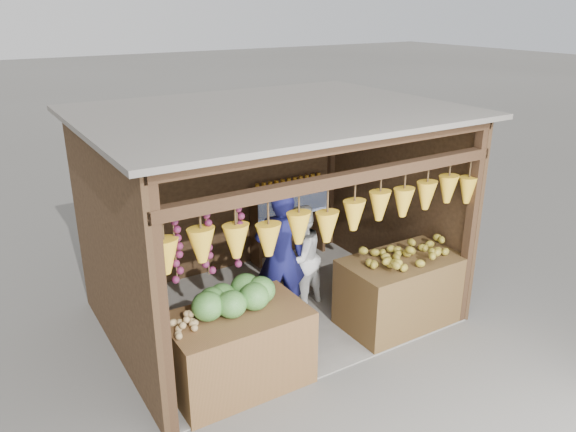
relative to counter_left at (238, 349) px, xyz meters
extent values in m
plane|color=#514F49|center=(1.06, 1.10, -0.42)|extent=(80.00, 80.00, 0.00)
cube|color=slate|center=(1.06, 1.10, -0.41)|extent=(4.00, 3.00, 0.02)
cube|color=black|center=(1.06, 2.60, 0.88)|extent=(4.00, 0.06, 2.60)
cube|color=black|center=(-0.94, 1.10, 0.88)|extent=(0.06, 3.00, 2.60)
cube|color=black|center=(3.06, 1.10, 0.88)|extent=(0.06, 3.00, 2.60)
cube|color=#605B54|center=(1.06, 1.10, 2.21)|extent=(4.30, 3.30, 0.06)
cube|color=black|center=(-0.88, -0.34, 0.88)|extent=(0.11, 0.11, 2.60)
cube|color=black|center=(3.00, -0.34, 0.88)|extent=(0.11, 0.11, 2.60)
cube|color=black|center=(-0.88, 2.54, 0.88)|extent=(0.11, 0.11, 2.60)
cube|color=black|center=(3.00, 2.54, 0.88)|extent=(0.11, 0.11, 2.60)
cube|color=black|center=(1.06, -0.34, 1.78)|extent=(4.00, 0.12, 0.12)
cube|color=black|center=(1.06, -0.34, 2.12)|extent=(4.00, 0.12, 0.12)
cube|color=#382314|center=(2.11, 2.40, 0.63)|extent=(1.25, 0.30, 0.05)
cube|color=#382314|center=(1.52, 2.40, 0.10)|extent=(0.05, 0.28, 1.05)
cube|color=#382314|center=(2.69, 2.40, 0.10)|extent=(0.05, 0.28, 1.05)
cube|color=blue|center=(2.11, 2.24, 0.50)|extent=(1.25, 0.02, 0.30)
cube|color=#53381B|center=(0.00, 0.00, 0.00)|extent=(1.44, 0.85, 0.85)
cube|color=#493218|center=(2.29, 0.04, 0.02)|extent=(1.50, 0.85, 0.89)
cube|color=black|center=(-0.68, 1.14, -0.28)|extent=(0.31, 0.31, 0.29)
imported|color=#161752|center=(1.06, 0.92, 0.45)|extent=(0.74, 0.60, 1.75)
imported|color=silver|center=(1.43, 1.04, 0.29)|extent=(0.82, 0.72, 1.42)
imported|color=brown|center=(-0.68, 1.14, 0.39)|extent=(0.61, 0.56, 1.05)
camera|label=1|loc=(-2.17, -4.52, 3.39)|focal=35.00mm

